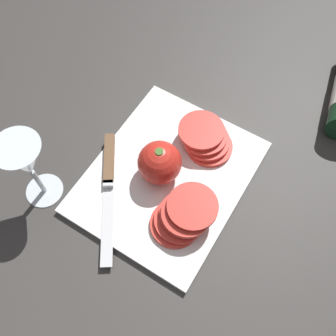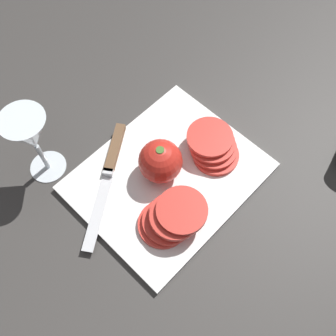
# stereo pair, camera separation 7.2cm
# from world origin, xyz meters

# --- Properties ---
(ground_plane) EXTENTS (3.00, 3.00, 0.00)m
(ground_plane) POSITION_xyz_m (0.00, 0.00, 0.00)
(ground_plane) COLOR #383533
(cutting_board) EXTENTS (0.34, 0.28, 0.01)m
(cutting_board) POSITION_xyz_m (0.06, -0.02, 0.01)
(cutting_board) COLOR white
(cutting_board) RESTS_ON ground_plane
(wine_glass) EXTENTS (0.08, 0.08, 0.16)m
(wine_glass) POSITION_xyz_m (-0.09, 0.16, 0.11)
(wine_glass) COLOR silver
(wine_glass) RESTS_ON ground_plane
(whole_tomato) EXTENTS (0.08, 0.08, 0.08)m
(whole_tomato) POSITION_xyz_m (0.06, -0.01, 0.05)
(whole_tomato) COLOR red
(whole_tomato) RESTS_ON cutting_board
(knife) EXTENTS (0.23, 0.16, 0.01)m
(knife) POSITION_xyz_m (0.00, 0.07, 0.02)
(knife) COLOR silver
(knife) RESTS_ON cutting_board
(tomato_slice_stack_near) EXTENTS (0.12, 0.10, 0.05)m
(tomato_slice_stack_near) POSITION_xyz_m (-0.00, -0.09, 0.04)
(tomato_slice_stack_near) COLOR red
(tomato_slice_stack_near) RESTS_ON cutting_board
(tomato_slice_stack_far) EXTENTS (0.10, 0.11, 0.04)m
(tomato_slice_stack_far) POSITION_xyz_m (0.16, -0.05, 0.03)
(tomato_slice_stack_far) COLOR red
(tomato_slice_stack_far) RESTS_ON cutting_board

